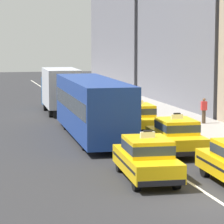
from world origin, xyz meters
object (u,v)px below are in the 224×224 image
at_px(box_truck_left_third, 60,89).
at_px(pedestrian_by_storefront, 204,111).
at_px(taxi_right_third, 138,118).
at_px(taxi_right_second, 176,135).
at_px(bus_left_second, 92,105).
at_px(taxi_right_fourth, 116,107).
at_px(taxi_left_nearest, 147,158).

xyz_separation_m(box_truck_left_third, pedestrian_by_storefront, (7.74, -8.61, -0.82)).
bearing_deg(taxi_right_third, box_truck_left_third, 106.23).
bearing_deg(taxi_right_second, bus_left_second, 119.56).
bearing_deg(box_truck_left_third, taxi_right_fourth, -55.47).
bearing_deg(pedestrian_by_storefront, taxi_right_third, -161.53).
bearing_deg(taxi_left_nearest, taxi_right_second, 58.16).
relative_size(taxi_left_nearest, box_truck_left_third, 0.66).
height_order(taxi_right_third, taxi_right_fourth, same).
height_order(taxi_right_fourth, pedestrian_by_storefront, taxi_right_fourth).
bearing_deg(bus_left_second, taxi_right_fourth, 65.75).
relative_size(taxi_left_nearest, pedestrian_by_storefront, 2.92).
distance_m(taxi_right_second, taxi_right_third, 6.48).
bearing_deg(taxi_right_second, pedestrian_by_storefront, 59.28).
xyz_separation_m(bus_left_second, box_truck_left_third, (0.01, 11.48, -0.04)).
bearing_deg(taxi_right_third, pedestrian_by_storefront, 18.47).
bearing_deg(bus_left_second, taxi_right_second, -60.44).
height_order(box_truck_left_third, taxi_right_third, box_truck_left_third).
height_order(taxi_right_third, pedestrian_by_storefront, taxi_right_third).
xyz_separation_m(taxi_right_third, pedestrian_by_storefront, (4.77, 1.59, 0.08)).
xyz_separation_m(taxi_left_nearest, pedestrian_by_storefront, (7.70, 12.74, 0.08)).
height_order(taxi_left_nearest, box_truck_left_third, box_truck_left_third).
distance_m(taxi_right_second, taxi_right_fourth, 12.15).
xyz_separation_m(taxi_left_nearest, taxi_right_third, (2.92, 11.15, 0.00)).
xyz_separation_m(taxi_right_fourth, pedestrian_by_storefront, (4.62, -4.08, 0.08)).
distance_m(box_truck_left_third, taxi_right_second, 16.96).
bearing_deg(taxi_right_fourth, taxi_left_nearest, -100.36).
xyz_separation_m(bus_left_second, taxi_right_second, (2.95, -5.21, -0.94)).
height_order(taxi_left_nearest, taxi_right_fourth, same).
xyz_separation_m(taxi_left_nearest, box_truck_left_third, (-0.05, 21.35, 0.90)).
bearing_deg(pedestrian_by_storefront, box_truck_left_third, 131.96).
distance_m(taxi_right_fourth, pedestrian_by_storefront, 6.16).
bearing_deg(taxi_left_nearest, bus_left_second, 90.29).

